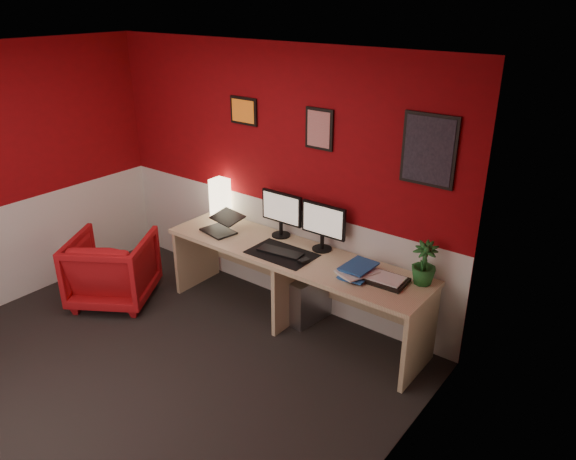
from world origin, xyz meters
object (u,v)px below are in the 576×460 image
Objects in this scene: monitor_right at (323,220)px; armchair at (113,268)px; shoji_lamp at (220,200)px; monitor_left at (281,208)px; potted_plant at (424,263)px; desk at (293,288)px; laptop at (218,222)px; zen_tray at (385,280)px; pc_tower at (309,298)px.

armchair is at bearing -152.26° from monitor_right.
armchair is (-0.59, -0.97, -0.58)m from shoji_lamp.
monitor_left is 1.63× the size of potted_plant.
potted_plant is 0.46× the size of armchair.
armchair is (-1.68, -0.76, -0.01)m from desk.
zen_tray is at bearing 14.18° from laptop.
laptop is 0.43× the size of armchair.
zen_tray is (2.00, -0.19, -0.18)m from shoji_lamp.
monitor_left reaches higher than potted_plant.
monitor_right is 1.66× the size of zen_tray.
pc_tower is (-0.82, 0.11, -0.52)m from zen_tray.
monitor_left is 1.66× the size of zen_tray.
shoji_lamp reaches higher than armchair.
shoji_lamp reaches higher than potted_plant.
monitor_left reaches higher than shoji_lamp.
laptop is at bearing -176.79° from zen_tray.
monitor_right is 0.82m from zen_tray.
monitor_right is at bearing 52.53° from desk.
potted_plant reaches higher than zen_tray.
monitor_right is (1.26, 0.00, 0.09)m from shoji_lamp.
desk is 0.71m from monitor_right.
laptop is 1.08m from monitor_right.
shoji_lamp is at bearing 168.94° from desk.
desk is 0.99m from zen_tray.
monitor_right is at bearing -1.56° from monitor_left.
monitor_left is at bearing 40.34° from laptop.
desk is 7.29× the size of potted_plant.
laptop reaches higher than desk.
laptop is at bearing -50.40° from shoji_lamp.
zen_tray is (0.74, -0.19, -0.28)m from monitor_right.
potted_plant reaches higher than laptop.
desk is 1.84m from armchair.
desk is 1.29m from potted_plant.
monitor_right reaches higher than pc_tower.
pc_tower is (1.19, -0.08, -0.70)m from shoji_lamp.
shoji_lamp is at bearing 179.38° from potted_plant.
laptop is at bearing -172.57° from armchair.
pc_tower is at bearing -12.76° from monitor_left.
laptop is 1.77m from zen_tray.
zen_tray is (1.77, 0.10, -0.09)m from laptop.
zen_tray is at bearing -9.42° from monitor_left.
armchair is at bearing -155.83° from desk.
desk reaches higher than armchair.
shoji_lamp is 0.38m from laptop.
desk is 3.36× the size of armchair.
monitor_left is (-0.32, 0.23, 0.66)m from desk.
potted_plant is at bearing 9.95° from pc_tower.
potted_plant is 3.05m from armchair.
armchair is (-0.83, -0.68, -0.49)m from laptop.
zen_tray reaches higher than desk.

